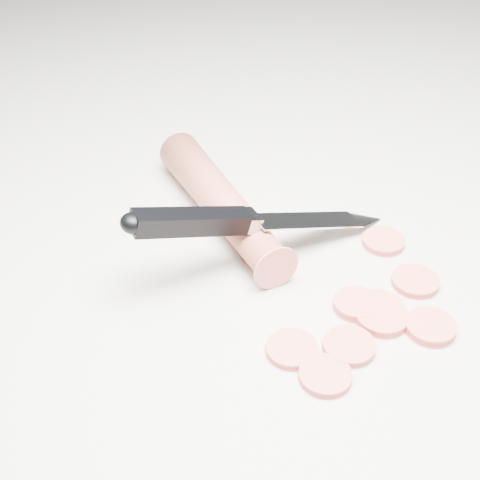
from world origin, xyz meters
TOP-DOWN VIEW (x-y plane):
  - ground at (0.00, 0.00)m, footprint 2.40×2.40m
  - carrot at (0.00, 0.11)m, footprint 0.08×0.20m
  - carrot_slice_0 at (-0.05, -0.07)m, footprint 0.04×0.04m
  - carrot_slice_1 at (0.02, -0.06)m, footprint 0.04×0.04m
  - carrot_slice_2 at (-0.02, -0.06)m, footprint 0.04×0.04m
  - carrot_slice_3 at (0.07, -0.05)m, footprint 0.04×0.04m
  - carrot_slice_4 at (0.09, 0.00)m, footprint 0.04×0.04m
  - carrot_slice_5 at (-0.06, -0.04)m, footprint 0.04×0.04m
  - carrot_slice_6 at (0.04, -0.09)m, footprint 0.04×0.04m
  - carrot_slice_7 at (0.02, -0.05)m, footprint 0.03×0.03m
  - carrot_slice_8 at (0.01, -0.04)m, footprint 0.03×0.03m
  - kitchen_knife at (-0.00, 0.05)m, footprint 0.23×0.08m

SIDE VIEW (x-z plane):
  - ground at x=0.00m, z-range 0.00..0.00m
  - carrot_slice_0 at x=-0.05m, z-range 0.00..0.01m
  - carrot_slice_5 at x=-0.06m, z-range 0.00..0.01m
  - carrot_slice_2 at x=-0.02m, z-range 0.00..0.01m
  - carrot_slice_3 at x=0.07m, z-range 0.00..0.01m
  - carrot_slice_7 at x=0.02m, z-range 0.00..0.01m
  - carrot_slice_4 at x=0.09m, z-range 0.00..0.01m
  - carrot_slice_1 at x=0.02m, z-range 0.00..0.01m
  - carrot_slice_6 at x=0.04m, z-range 0.00..0.01m
  - carrot_slice_8 at x=0.01m, z-range 0.00..0.01m
  - carrot at x=0.00m, z-range 0.00..0.04m
  - kitchen_knife at x=0.00m, z-range 0.00..0.08m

